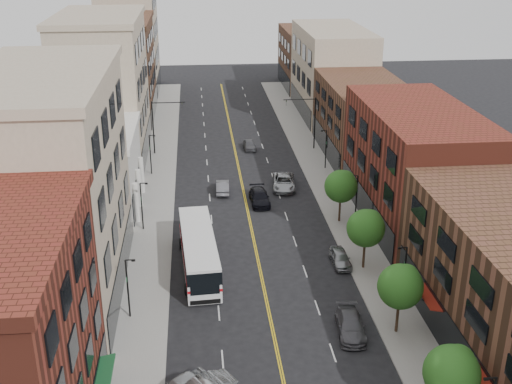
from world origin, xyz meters
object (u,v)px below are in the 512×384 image
object	(u,v)px
car_parked_far	(340,258)
car_lane_b	(284,182)
car_parked_mid	(350,325)
city_bus	(199,250)
car_lane_behind	(223,187)
car_lane_a	(260,197)
car_lane_c	(249,145)

from	to	relation	value
car_parked_far	car_lane_b	distance (m)	19.21
car_lane_b	car_parked_mid	bearing A→B (deg)	-81.76
city_bus	car_lane_behind	world-z (taller)	city_bus
car_parked_far	car_lane_a	bearing A→B (deg)	111.30
car_parked_far	car_lane_behind	world-z (taller)	car_lane_behind
city_bus	car_lane_b	xyz separation A→B (m)	(10.26, 18.58, -1.16)
car_parked_far	car_lane_behind	size ratio (longest dim) A/B	0.93
car_parked_mid	car_parked_far	size ratio (longest dim) A/B	1.24
car_parked_far	car_lane_c	world-z (taller)	car_parked_far
car_parked_mid	car_lane_behind	distance (m)	30.25
car_lane_a	car_parked_mid	bearing A→B (deg)	-82.19
car_lane_b	car_parked_far	bearing A→B (deg)	-75.93
city_bus	car_lane_c	world-z (taller)	city_bus
car_lane_b	car_lane_c	xyz separation A→B (m)	(-2.80, 14.85, -0.13)
car_lane_c	car_parked_far	bearing A→B (deg)	-82.93
city_bus	car_parked_mid	bearing A→B (deg)	-48.39
car_lane_a	car_lane_b	size ratio (longest dim) A/B	0.90
car_parked_mid	car_parked_far	world-z (taller)	car_parked_mid
car_parked_far	car_lane_a	distance (m)	15.90
city_bus	car_lane_a	world-z (taller)	city_bus
car_lane_a	city_bus	bearing A→B (deg)	-117.63
car_lane_behind	car_lane_a	size ratio (longest dim) A/B	0.85
car_parked_mid	car_lane_behind	bearing A→B (deg)	110.96
city_bus	car_lane_behind	xyz separation A→B (m)	(3.00, 17.94, -1.24)
car_parked_mid	car_lane_b	size ratio (longest dim) A/B	0.87
city_bus	car_lane_behind	size ratio (longest dim) A/B	3.10
car_lane_a	car_lane_b	world-z (taller)	car_lane_b
car_parked_mid	car_lane_b	xyz separation A→B (m)	(-0.98, 29.74, 0.07)
city_bus	car_parked_far	distance (m)	12.91
car_parked_far	car_lane_c	xyz separation A→B (m)	(-5.38, 33.89, -0.02)
car_parked_mid	car_lane_b	bearing A→B (deg)	97.03
car_parked_far	car_lane_c	bearing A→B (deg)	98.55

